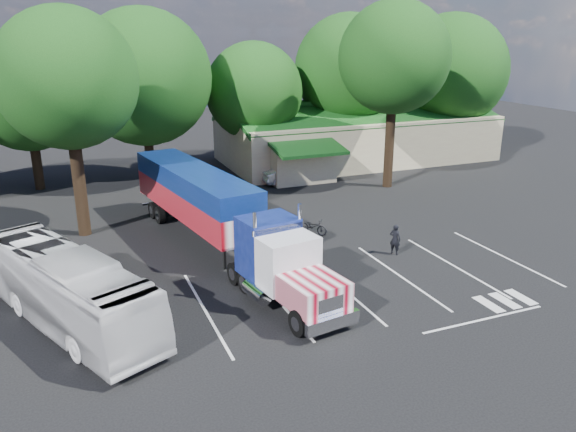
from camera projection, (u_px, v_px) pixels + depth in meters
name	position (u px, v px, depth m)	size (l,w,h in m)	color
ground	(291.00, 244.00, 31.20)	(120.00, 120.00, 0.00)	black
event_hall	(355.00, 136.00, 51.13)	(24.20, 14.12, 5.55)	beige
tree_row_b	(27.00, 92.00, 39.93)	(8.40, 8.40, 11.35)	black
tree_row_c	(143.00, 77.00, 41.13)	(10.00, 10.00, 13.05)	black
tree_row_d	(254.00, 91.00, 45.98)	(8.00, 8.00, 10.60)	black
tree_row_e	(349.00, 69.00, 49.20)	(9.60, 9.60, 12.90)	black
tree_row_f	(451.00, 71.00, 51.85)	(10.40, 10.40, 13.00)	black
tree_near_left	(67.00, 79.00, 29.94)	(7.60, 7.60, 12.65)	black
tree_near_right	(394.00, 58.00, 39.88)	(8.00, 8.00, 13.50)	black
semi_truck	(214.00, 209.00, 29.59)	(5.60, 19.91, 4.14)	black
woman	(395.00, 239.00, 29.53)	(0.60, 0.39, 1.65)	black
bicycle	(313.00, 226.00, 32.59)	(0.63, 1.80, 0.95)	black
tour_bus	(67.00, 289.00, 22.23)	(2.56, 10.96, 3.05)	silver
silver_sedan	(291.00, 174.00, 43.41)	(1.54, 4.40, 1.45)	#B7B9BF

